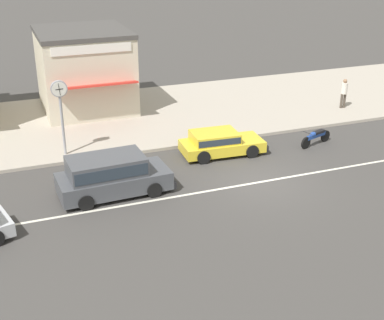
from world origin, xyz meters
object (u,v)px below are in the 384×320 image
(hatchback_yellow_5, at_px, (219,142))
(pedestrian_near_clock, at_px, (344,91))
(minivan_dark_grey_0, at_px, (111,174))
(street_clock, at_px, (60,99))
(shopfront_far_kios, at_px, (85,69))
(motorcycle_0, at_px, (316,137))

(hatchback_yellow_5, relative_size, pedestrian_near_clock, 2.35)
(minivan_dark_grey_0, xyz_separation_m, street_clock, (-1.13, 4.29, 1.89))
(pedestrian_near_clock, bearing_deg, shopfront_far_kios, 159.06)
(minivan_dark_grey_0, bearing_deg, motorcycle_0, 8.76)
(minivan_dark_grey_0, xyz_separation_m, shopfront_far_kios, (1.07, 10.73, 1.49))
(motorcycle_0, bearing_deg, pedestrian_near_clock, 42.70)
(street_clock, xyz_separation_m, shopfront_far_kios, (2.20, 6.44, -0.40))
(motorcycle_0, distance_m, pedestrian_near_clock, 5.94)
(minivan_dark_grey_0, relative_size, street_clock, 1.31)
(hatchback_yellow_5, relative_size, street_clock, 1.15)
(hatchback_yellow_5, xyz_separation_m, motorcycle_0, (4.73, -0.57, -0.16))
(motorcycle_0, height_order, street_clock, street_clock)
(minivan_dark_grey_0, bearing_deg, shopfront_far_kios, 84.33)
(shopfront_far_kios, bearing_deg, motorcycle_0, -45.06)
(street_clock, bearing_deg, pedestrian_near_clock, 4.68)
(hatchback_yellow_5, bearing_deg, minivan_dark_grey_0, -158.60)
(minivan_dark_grey_0, distance_m, hatchback_yellow_5, 5.89)
(motorcycle_0, distance_m, street_clock, 11.89)
(street_clock, xyz_separation_m, pedestrian_near_clock, (15.68, 1.28, -1.61))
(pedestrian_near_clock, relative_size, shopfront_far_kios, 0.27)
(motorcycle_0, relative_size, pedestrian_near_clock, 1.16)
(hatchback_yellow_5, bearing_deg, motorcycle_0, -6.91)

